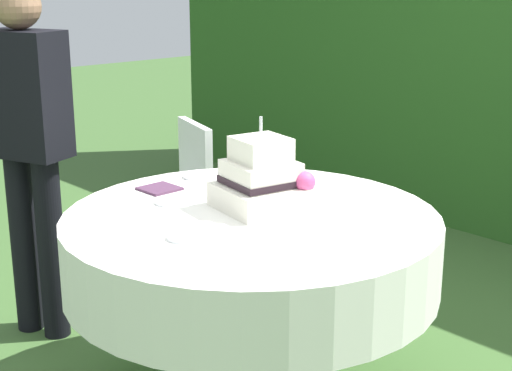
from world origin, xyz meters
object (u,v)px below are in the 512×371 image
at_px(serving_plate_right, 183,237).
at_px(standing_person, 28,139).
at_px(serving_plate_near, 285,182).
at_px(cake_table, 251,249).
at_px(serving_plate_far, 197,176).
at_px(serving_plate_left, 169,202).
at_px(garden_chair, 178,191).
at_px(wedding_cake, 262,181).
at_px(napkin_stack, 159,189).

bearing_deg(serving_plate_right, standing_person, 177.92).
bearing_deg(serving_plate_near, cake_table, -61.45).
relative_size(serving_plate_far, serving_plate_left, 1.12).
relative_size(serving_plate_left, serving_plate_right, 0.98).
xyz_separation_m(serving_plate_far, serving_plate_right, (0.57, -0.52, 0.00)).
xyz_separation_m(cake_table, serving_plate_right, (0.03, -0.34, 0.14)).
height_order(garden_chair, standing_person, standing_person).
bearing_deg(serving_plate_left, wedding_cake, 37.12).
height_order(serving_plate_near, serving_plate_far, same).
height_order(serving_plate_left, napkin_stack, serving_plate_left).
distance_m(wedding_cake, serving_plate_left, 0.38).
bearing_deg(cake_table, serving_plate_left, -156.71).
xyz_separation_m(serving_plate_left, napkin_stack, (-0.18, 0.08, -0.00)).
bearing_deg(serving_plate_left, napkin_stack, 154.63).
height_order(serving_plate_left, serving_plate_right, same).
xyz_separation_m(serving_plate_near, serving_plate_left, (-0.10, -0.53, 0.00)).
bearing_deg(standing_person, cake_table, 14.95).
bearing_deg(garden_chair, wedding_cake, -20.83).
height_order(serving_plate_far, serving_plate_left, same).
xyz_separation_m(serving_plate_right, napkin_stack, (-0.53, 0.29, -0.00)).
distance_m(cake_table, standing_person, 1.20).
height_order(napkin_stack, standing_person, standing_person).
bearing_deg(serving_plate_near, serving_plate_far, -146.62).
bearing_deg(napkin_stack, standing_person, -158.64).
bearing_deg(cake_table, serving_plate_right, -84.22).
bearing_deg(wedding_cake, serving_plate_far, 169.36).
distance_m(cake_table, serving_plate_right, 0.37).
bearing_deg(napkin_stack, serving_plate_near, 57.92).
relative_size(cake_table, serving_plate_far, 11.48).
distance_m(serving_plate_left, standing_person, 0.83).
xyz_separation_m(serving_plate_left, standing_person, (-0.80, -0.16, 0.14)).
xyz_separation_m(cake_table, standing_person, (-1.12, -0.30, 0.28)).
bearing_deg(serving_plate_far, standing_person, -140.63).
distance_m(serving_plate_near, napkin_stack, 0.53).
distance_m(serving_plate_near, garden_chair, 0.91).
height_order(napkin_stack, garden_chair, garden_chair).
bearing_deg(standing_person, serving_plate_right, -2.08).
relative_size(serving_plate_near, serving_plate_right, 1.09).
relative_size(serving_plate_right, napkin_stack, 0.77).
xyz_separation_m(serving_plate_near, napkin_stack, (-0.28, -0.45, -0.00)).
bearing_deg(wedding_cake, cake_table, -70.64).
bearing_deg(napkin_stack, serving_plate_right, -28.55).
height_order(serving_plate_near, serving_plate_left, same).
xyz_separation_m(serving_plate_far, garden_chair, (-0.55, 0.31, -0.25)).
bearing_deg(serving_plate_far, serving_plate_right, -42.15).
relative_size(serving_plate_near, standing_person, 0.07).
bearing_deg(serving_plate_right, cake_table, 95.78).
distance_m(serving_plate_far, serving_plate_right, 0.77).
height_order(serving_plate_near, garden_chair, garden_chair).
bearing_deg(serving_plate_right, serving_plate_left, 149.94).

